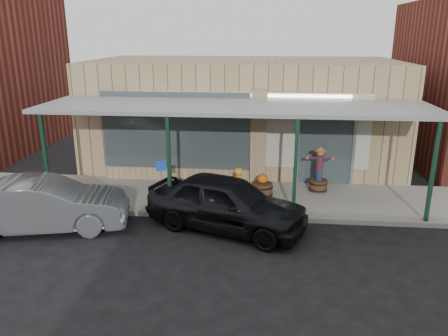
# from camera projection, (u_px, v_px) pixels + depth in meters

# --- Properties ---
(ground) EXTENTS (120.00, 120.00, 0.00)m
(ground) POSITION_uv_depth(u_px,v_px,m) (224.00, 253.00, 10.80)
(ground) COLOR black
(ground) RESTS_ON ground
(sidewalk) EXTENTS (40.00, 3.20, 0.15)m
(sidewalk) POSITION_uv_depth(u_px,v_px,m) (235.00, 198.00, 14.20)
(sidewalk) COLOR gray
(sidewalk) RESTS_ON ground
(storefront) EXTENTS (12.00, 6.25, 4.20)m
(storefront) POSITION_uv_depth(u_px,v_px,m) (243.00, 112.00, 17.94)
(storefront) COLOR tan
(storefront) RESTS_ON ground
(awning) EXTENTS (12.00, 3.00, 3.04)m
(awning) POSITION_uv_depth(u_px,v_px,m) (235.00, 108.00, 13.29)
(awning) COLOR slate
(awning) RESTS_ON ground
(block_buildings_near) EXTENTS (61.00, 8.00, 8.00)m
(block_buildings_near) POSITION_uv_depth(u_px,v_px,m) (293.00, 69.00, 18.24)
(block_buildings_near) COLOR maroon
(block_buildings_near) RESTS_ON ground
(barrel_scarecrow) EXTENTS (0.92, 0.69, 1.53)m
(barrel_scarecrow) POSITION_uv_depth(u_px,v_px,m) (319.00, 176.00, 14.47)
(barrel_scarecrow) COLOR #4F351F
(barrel_scarecrow) RESTS_ON sidewalk
(barrel_pumpkin) EXTENTS (0.70, 0.70, 0.77)m
(barrel_pumpkin) POSITION_uv_depth(u_px,v_px,m) (262.00, 188.00, 14.09)
(barrel_pumpkin) COLOR #4F351F
(barrel_pumpkin) RESTS_ON sidewalk
(handicap_sign) EXTENTS (0.29, 0.14, 1.46)m
(handicap_sign) POSITION_uv_depth(u_px,v_px,m) (162.00, 178.00, 12.95)
(handicap_sign) COLOR gray
(handicap_sign) RESTS_ON sidewalk
(parked_sedan) EXTENTS (4.80, 3.22, 1.52)m
(parked_sedan) POSITION_uv_depth(u_px,v_px,m) (227.00, 203.00, 11.94)
(parked_sedan) COLOR black
(parked_sedan) RESTS_ON ground
(car_grey) EXTENTS (4.66, 2.53, 1.46)m
(car_grey) POSITION_uv_depth(u_px,v_px,m) (44.00, 205.00, 11.88)
(car_grey) COLOR #55585C
(car_grey) RESTS_ON ground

